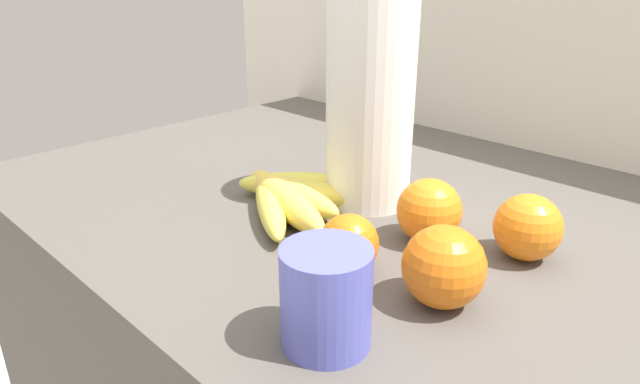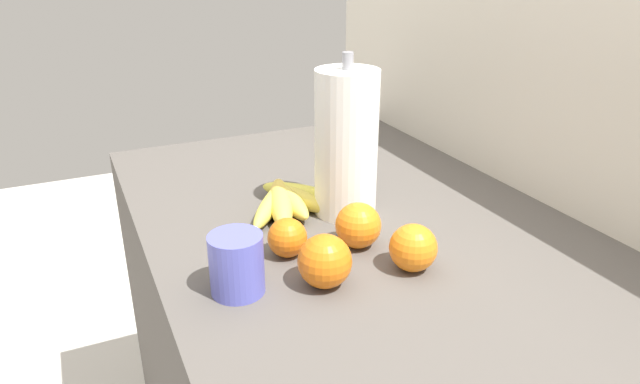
{
  "view_description": "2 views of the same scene",
  "coord_description": "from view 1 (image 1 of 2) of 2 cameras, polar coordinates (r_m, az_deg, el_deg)",
  "views": [
    {
      "loc": [
        0.23,
        -0.57,
        1.18
      ],
      "look_at": [
        -0.24,
        -0.09,
        0.91
      ],
      "focal_mm": 31.53,
      "sensor_mm": 36.0,
      "label": 1
    },
    {
      "loc": [
        0.65,
        -0.46,
        1.34
      ],
      "look_at": [
        -0.2,
        -0.07,
        0.94
      ],
      "focal_mm": 31.97,
      "sensor_mm": 36.0,
      "label": 2
    }
  ],
  "objects": [
    {
      "name": "mug",
      "position": [
        0.49,
        0.62,
        -10.64
      ],
      "size": [
        0.08,
        0.08,
        0.09
      ],
      "primitive_type": "cylinder",
      "color": "#5659BF",
      "rests_on": "counter"
    },
    {
      "name": "banana_bunch",
      "position": [
        0.76,
        -2.95,
        -0.31
      ],
      "size": [
        0.22,
        0.23,
        0.04
      ],
      "color": "#DFD04C",
      "rests_on": "counter"
    },
    {
      "name": "wall_back",
      "position": [
        1.14,
        27.62,
        -8.31
      ],
      "size": [
        1.97,
        0.06,
        1.3
      ],
      "primitive_type": "cube",
      "color": "silver",
      "rests_on": "ground"
    },
    {
      "name": "paper_towel_roll",
      "position": [
        0.76,
        5.09,
        8.8
      ],
      "size": [
        0.12,
        0.12,
        0.3
      ],
      "color": "white",
      "rests_on": "counter"
    },
    {
      "name": "orange_far_right",
      "position": [
        0.68,
        20.18,
        -3.2
      ],
      "size": [
        0.08,
        0.08,
        0.08
      ],
      "primitive_type": "sphere",
      "color": "orange",
      "rests_on": "counter"
    },
    {
      "name": "orange_back_right",
      "position": [
        0.56,
        12.45,
        -7.41
      ],
      "size": [
        0.08,
        0.08,
        0.08
      ],
      "primitive_type": "sphere",
      "color": "orange",
      "rests_on": "counter"
    },
    {
      "name": "orange_front",
      "position": [
        0.61,
        2.94,
        -5.27
      ],
      "size": [
        0.07,
        0.07,
        0.07
      ],
      "primitive_type": "sphere",
      "color": "orange",
      "rests_on": "counter"
    },
    {
      "name": "orange_back_left",
      "position": [
        0.68,
        11.03,
        -1.9
      ],
      "size": [
        0.08,
        0.08,
        0.08
      ],
      "primitive_type": "sphere",
      "color": "orange",
      "rests_on": "counter"
    }
  ]
}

